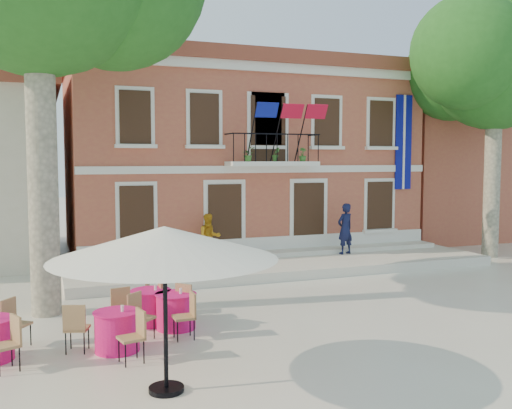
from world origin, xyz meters
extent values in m
plane|color=beige|center=(0.00, 0.00, 0.00)|extent=(90.00, 90.00, 0.00)
cube|color=#B15E40|center=(2.00, 10.00, 3.50)|extent=(13.00, 8.00, 7.00)
cube|color=brown|center=(2.00, 10.00, 7.25)|extent=(13.50, 8.50, 0.50)
cube|color=silver|center=(2.00, 6.05, 6.85)|extent=(13.30, 0.35, 0.35)
cube|color=silver|center=(2.00, 5.55, 3.50)|extent=(3.20, 0.90, 0.15)
cube|color=black|center=(2.00, 5.15, 4.50)|extent=(3.20, 0.04, 0.04)
cube|color=navy|center=(7.60, 5.94, 4.30)|extent=(0.70, 0.05, 3.60)
cube|color=navy|center=(1.10, 4.80, 5.25)|extent=(0.76, 0.27, 0.47)
cube|color=#BA0C29|center=(2.00, 4.80, 5.25)|extent=(0.76, 0.29, 0.47)
cube|color=#BA0C29|center=(2.90, 4.80, 5.25)|extent=(0.76, 0.27, 0.47)
imported|color=#26591E|center=(1.00, 5.25, 3.82)|extent=(0.43, 0.37, 0.48)
imported|color=#26591E|center=(2.00, 5.25, 3.82)|extent=(0.26, 0.21, 0.48)
imported|color=#26591E|center=(3.00, 5.25, 3.82)|extent=(0.27, 0.27, 0.48)
cube|color=#B15E40|center=(14.00, 11.00, 3.00)|extent=(9.00, 9.00, 6.00)
cube|color=brown|center=(14.00, 11.00, 6.20)|extent=(9.40, 9.40, 0.40)
cube|color=silver|center=(2.00, 4.40, 0.15)|extent=(14.00, 3.40, 0.30)
cylinder|color=#A59E84|center=(-5.44, 1.43, 3.59)|extent=(0.68, 0.68, 7.18)
cylinder|color=#A59E84|center=(10.22, 4.06, 3.07)|extent=(0.59, 0.59, 6.13)
sphere|color=#1F551A|center=(10.22, 4.06, 7.18)|extent=(4.91, 4.91, 4.91)
cylinder|color=black|center=(-3.72, -4.00, 0.04)|extent=(0.56, 0.56, 0.08)
cylinder|color=black|center=(-3.72, -4.00, 1.16)|extent=(0.07, 0.07, 2.32)
cone|color=white|center=(-3.72, -4.00, 2.37)|extent=(3.53, 3.53, 0.51)
imported|color=#101537|center=(4.54, 4.95, 1.20)|extent=(0.75, 0.59, 1.80)
imported|color=orange|center=(-0.34, 5.33, 1.08)|extent=(0.78, 0.62, 1.56)
cylinder|color=#EE166C|center=(-4.21, -1.79, 0.38)|extent=(0.84, 0.84, 0.75)
cylinder|color=#EE166C|center=(-4.21, -1.79, 0.76)|extent=(0.90, 0.90, 0.02)
cube|color=tan|center=(-3.65, -1.28, 0.47)|extent=(0.59, 0.59, 0.95)
cube|color=tan|center=(-4.92, -1.56, 0.47)|extent=(0.53, 0.53, 0.95)
cube|color=tan|center=(-4.05, -2.52, 0.47)|extent=(0.50, 0.50, 0.95)
cylinder|color=#EE166C|center=(-2.84, -0.77, 0.38)|extent=(0.84, 0.84, 0.75)
cylinder|color=#EE166C|center=(-2.84, -0.77, 0.76)|extent=(0.90, 0.90, 0.02)
cube|color=tan|center=(-2.84, -1.52, 0.47)|extent=(0.42, 0.42, 0.95)
cube|color=tan|center=(-2.84, -0.02, 0.47)|extent=(0.42, 0.42, 0.95)
cube|color=tan|center=(-6.14, -2.18, 0.47)|extent=(0.55, 0.55, 0.95)
cube|color=tan|center=(-6.00, -0.89, 0.47)|extent=(0.59, 0.59, 0.95)
cylinder|color=#EE166C|center=(-3.28, -0.24, 0.38)|extent=(0.84, 0.84, 0.75)
cylinder|color=#EE166C|center=(-3.28, -0.24, 0.76)|extent=(0.90, 0.90, 0.02)
cube|color=tan|center=(-4.02, -0.38, 0.47)|extent=(0.49, 0.49, 0.95)
cube|color=tan|center=(-2.79, -0.80, 0.47)|extent=(0.59, 0.59, 0.95)
cube|color=tan|center=(-3.04, 0.47, 0.47)|extent=(0.53, 0.53, 0.95)
camera|label=1|loc=(-5.48, -12.65, 3.65)|focal=40.00mm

